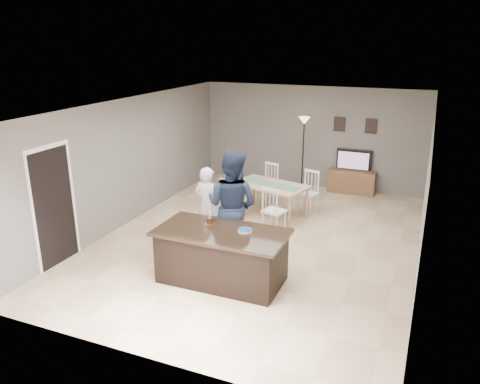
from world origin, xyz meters
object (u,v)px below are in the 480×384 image
at_px(kitchen_island, 222,256).
at_px(floor_lamp, 304,134).
at_px(dining_table, 271,190).
at_px(tv_console, 352,182).
at_px(man, 232,206).
at_px(television, 354,160).
at_px(woman, 208,205).
at_px(birthday_cake, 210,221).
at_px(plate_stack, 245,230).

bearing_deg(kitchen_island, floor_lamp, 90.92).
bearing_deg(dining_table, tv_console, 74.11).
distance_m(man, dining_table, 2.32).
height_order(kitchen_island, floor_lamp, floor_lamp).
height_order(kitchen_island, tv_console, kitchen_island).
height_order(television, woman, woman).
relative_size(woman, floor_lamp, 0.79).
bearing_deg(television, birthday_cake, 74.43).
xyz_separation_m(tv_console, television, (0.00, 0.07, 0.56)).
xyz_separation_m(television, man, (-1.38, -4.78, 0.16)).
height_order(tv_console, plate_stack, plate_stack).
distance_m(kitchen_island, birthday_cake, 0.63).
relative_size(kitchen_island, dining_table, 1.00).
xyz_separation_m(television, woman, (-2.12, -4.29, -0.09)).
relative_size(dining_table, floor_lamp, 1.10).
height_order(television, birthday_cake, birthday_cake).
bearing_deg(birthday_cake, dining_table, 88.18).
height_order(kitchen_island, plate_stack, plate_stack).
xyz_separation_m(woman, floor_lamp, (0.83, 4.02, 0.74)).
xyz_separation_m(plate_stack, floor_lamp, (-0.45, 5.24, 0.59)).
height_order(woman, dining_table, woman).
relative_size(television, floor_lamp, 0.47).
xyz_separation_m(television, floor_lamp, (-1.29, -0.27, 0.65)).
relative_size(television, woman, 0.59).
bearing_deg(television, man, 73.87).
bearing_deg(birthday_cake, television, 74.43).
height_order(plate_stack, floor_lamp, floor_lamp).
xyz_separation_m(tv_console, man, (-1.38, -4.71, 0.72)).
bearing_deg(kitchen_island, dining_table, 93.99).
bearing_deg(tv_console, dining_table, -120.33).
bearing_deg(dining_table, kitchen_island, -71.58).
xyz_separation_m(woman, birthday_cake, (0.60, -1.14, 0.18)).
bearing_deg(birthday_cake, tv_console, 74.24).
xyz_separation_m(woman, plate_stack, (1.28, -1.22, 0.15)).
distance_m(tv_console, plate_stack, 5.54).
xyz_separation_m(man, birthday_cake, (-0.13, -0.65, -0.07)).
bearing_deg(plate_stack, woman, 136.34).
bearing_deg(woman, television, -111.56).
relative_size(tv_console, dining_table, 0.56).
distance_m(plate_stack, floor_lamp, 5.29).
height_order(woman, plate_stack, woman).
height_order(woman, birthday_cake, woman).
bearing_deg(floor_lamp, tv_console, 8.86).
relative_size(birthday_cake, plate_stack, 0.96).
relative_size(tv_console, floor_lamp, 0.62).
distance_m(woman, man, 0.92).
height_order(plate_stack, dining_table, dining_table).
xyz_separation_m(woman, man, (0.73, -0.49, 0.25)).
xyz_separation_m(tv_console, woman, (-2.12, -4.22, 0.47)).
height_order(tv_console, television, television).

